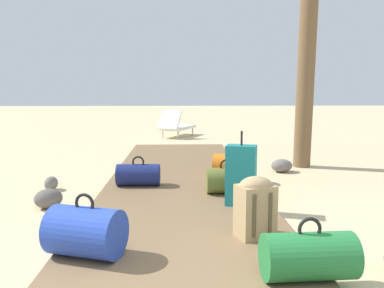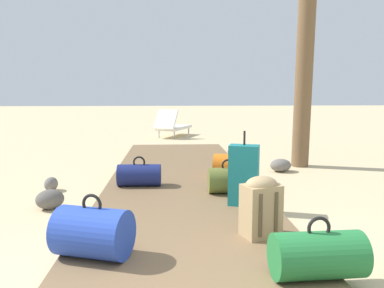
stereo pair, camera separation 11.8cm
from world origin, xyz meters
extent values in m
plane|color=#D1BA8C|center=(0.00, 2.98, 0.00)|extent=(60.00, 60.00, 0.00)
cube|color=brown|center=(0.00, 3.72, 0.04)|extent=(2.04, 7.44, 0.08)
cylinder|color=orange|center=(0.78, 3.90, 0.25)|extent=(0.64, 0.48, 0.34)
torus|color=black|center=(0.78, 3.90, 0.45)|extent=(0.16, 0.07, 0.16)
cylinder|color=olive|center=(0.57, 3.00, 0.24)|extent=(0.49, 0.32, 0.32)
torus|color=black|center=(0.57, 3.00, 0.43)|extent=(0.16, 0.03, 0.16)
cylinder|color=navy|center=(-0.57, 3.43, 0.23)|extent=(0.58, 0.31, 0.29)
torus|color=black|center=(-0.57, 3.43, 0.40)|extent=(0.16, 0.03, 0.16)
cylinder|color=#2847B7|center=(-0.75, 1.17, 0.27)|extent=(0.65, 0.54, 0.39)
torus|color=black|center=(-0.75, 1.17, 0.50)|extent=(0.16, 0.08, 0.16)
cube|color=#197A7F|center=(0.66, 2.48, 0.42)|extent=(0.37, 0.29, 0.68)
cylinder|color=black|center=(0.66, 2.48, 0.83)|extent=(0.02, 0.02, 0.16)
cube|color=tan|center=(0.64, 1.53, 0.31)|extent=(0.37, 0.32, 0.46)
ellipsoid|color=tan|center=(0.64, 1.53, 0.54)|extent=(0.35, 0.30, 0.16)
cylinder|color=brown|center=(0.60, 1.40, 0.31)|extent=(0.05, 0.05, 0.37)
cylinder|color=brown|center=(0.75, 1.45, 0.31)|extent=(0.05, 0.05, 0.37)
cylinder|color=#237538|center=(0.84, 0.74, 0.24)|extent=(0.63, 0.35, 0.32)
torus|color=black|center=(0.84, 0.74, 0.43)|extent=(0.16, 0.03, 0.16)
cylinder|color=brown|center=(2.18, 5.00, 2.18)|extent=(0.30, 0.43, 4.37)
cube|color=white|center=(-0.02, 9.81, 0.26)|extent=(1.11, 1.52, 0.08)
cube|color=white|center=(-0.26, 9.27, 0.54)|extent=(0.72, 0.64, 0.55)
cylinder|color=silver|center=(-0.01, 10.42, 0.11)|extent=(0.04, 0.04, 0.22)
cylinder|color=silver|center=(0.43, 10.23, 0.11)|extent=(0.04, 0.04, 0.22)
cylinder|color=silver|center=(-0.46, 9.40, 0.11)|extent=(0.04, 0.04, 0.22)
cylinder|color=silver|center=(-0.02, 9.21, 0.11)|extent=(0.04, 0.04, 0.22)
ellipsoid|color=#5B5651|center=(-1.54, 2.71, 0.11)|extent=(0.43, 0.42, 0.22)
ellipsoid|color=slate|center=(1.70, 4.61, 0.11)|extent=(0.45, 0.42, 0.21)
ellipsoid|color=slate|center=(-1.77, 3.53, 0.10)|extent=(0.19, 0.25, 0.19)
camera|label=1|loc=(-0.04, -1.73, 1.35)|focal=36.50mm
camera|label=2|loc=(-0.16, -1.73, 1.35)|focal=36.50mm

